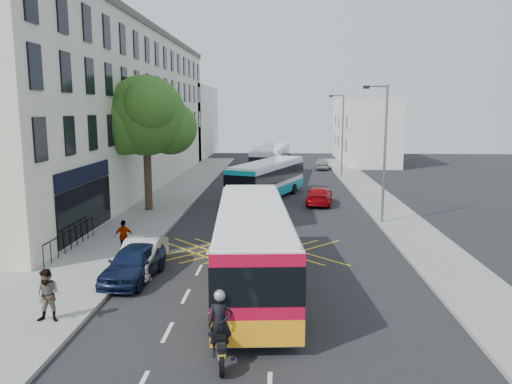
# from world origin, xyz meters

# --- Properties ---
(ground) EXTENTS (120.00, 120.00, 0.00)m
(ground) POSITION_xyz_m (0.00, 0.00, 0.00)
(ground) COLOR black
(ground) RESTS_ON ground
(pavement_left) EXTENTS (5.00, 70.00, 0.15)m
(pavement_left) POSITION_xyz_m (-8.50, 15.00, 0.07)
(pavement_left) COLOR gray
(pavement_left) RESTS_ON ground
(pavement_right) EXTENTS (3.00, 70.00, 0.15)m
(pavement_right) POSITION_xyz_m (7.50, 15.00, 0.07)
(pavement_right) COLOR gray
(pavement_right) RESTS_ON ground
(terrace_main) EXTENTS (8.30, 45.00, 13.50)m
(terrace_main) POSITION_xyz_m (-14.00, 24.49, 6.76)
(terrace_main) COLOR beige
(terrace_main) RESTS_ON ground
(terrace_far) EXTENTS (8.00, 20.00, 10.00)m
(terrace_far) POSITION_xyz_m (-14.00, 55.00, 5.00)
(terrace_far) COLOR silver
(terrace_far) RESTS_ON ground
(building_right) EXTENTS (6.00, 18.00, 8.00)m
(building_right) POSITION_xyz_m (11.00, 48.00, 4.00)
(building_right) COLOR silver
(building_right) RESTS_ON ground
(street_tree) EXTENTS (6.30, 5.70, 8.80)m
(street_tree) POSITION_xyz_m (-8.51, 14.97, 6.29)
(street_tree) COLOR #382619
(street_tree) RESTS_ON pavement_left
(lamp_near) EXTENTS (1.45, 0.15, 8.00)m
(lamp_near) POSITION_xyz_m (6.20, 12.00, 4.62)
(lamp_near) COLOR slate
(lamp_near) RESTS_ON pavement_right
(lamp_far) EXTENTS (1.45, 0.15, 8.00)m
(lamp_far) POSITION_xyz_m (6.20, 32.00, 4.62)
(lamp_far) COLOR slate
(lamp_far) RESTS_ON pavement_right
(railings) EXTENTS (0.08, 5.60, 1.14)m
(railings) POSITION_xyz_m (-9.70, 5.30, 0.72)
(railings) COLOR black
(railings) RESTS_ON pavement_left
(bus_near) EXTENTS (3.47, 11.41, 3.16)m
(bus_near) POSITION_xyz_m (-0.80, 0.99, 1.66)
(bus_near) COLOR silver
(bus_near) RESTS_ON ground
(bus_mid) EXTENTS (5.79, 10.34, 2.86)m
(bus_mid) POSITION_xyz_m (-0.72, 20.27, 1.50)
(bus_mid) COLOR silver
(bus_mid) RESTS_ON ground
(bus_far) EXTENTS (3.72, 11.42, 3.15)m
(bus_far) POSITION_xyz_m (-0.68, 31.40, 1.66)
(bus_far) COLOR silver
(bus_far) RESTS_ON ground
(motorbike) EXTENTS (0.79, 2.29, 2.04)m
(motorbike) POSITION_xyz_m (-1.37, -4.65, 0.96)
(motorbike) COLOR black
(motorbike) RESTS_ON ground
(parked_car_blue) EXTENTS (2.03, 4.28, 1.41)m
(parked_car_blue) POSITION_xyz_m (-5.60, 1.66, 0.71)
(parked_car_blue) COLOR #0D1835
(parked_car_blue) RESTS_ON ground
(parked_car_silver) EXTENTS (1.45, 4.10, 1.35)m
(parked_car_silver) POSITION_xyz_m (-5.60, 2.80, 0.67)
(parked_car_silver) COLOR #B7B9C0
(parked_car_silver) RESTS_ON ground
(red_hatchback) EXTENTS (2.29, 4.55, 1.27)m
(red_hatchback) POSITION_xyz_m (3.05, 18.19, 0.63)
(red_hatchback) COLOR #A1060E
(red_hatchback) RESTS_ON ground
(distant_car_grey) EXTENTS (2.54, 5.21, 1.43)m
(distant_car_grey) POSITION_xyz_m (0.84, 43.68, 0.71)
(distant_car_grey) COLOR #414348
(distant_car_grey) RESTS_ON ground
(distant_car_silver) EXTENTS (1.80, 3.81, 1.26)m
(distant_car_silver) POSITION_xyz_m (5.00, 39.29, 0.63)
(distant_car_silver) COLOR #919398
(distant_car_silver) RESTS_ON ground
(pedestrian_near) EXTENTS (0.84, 0.66, 1.71)m
(pedestrian_near) POSITION_xyz_m (-7.02, -2.71, 1.00)
(pedestrian_near) COLOR gray
(pedestrian_near) RESTS_ON pavement_left
(pedestrian_far) EXTENTS (0.93, 0.42, 1.55)m
(pedestrian_far) POSITION_xyz_m (-7.00, 4.92, 0.92)
(pedestrian_far) COLOR gray
(pedestrian_far) RESTS_ON pavement_left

